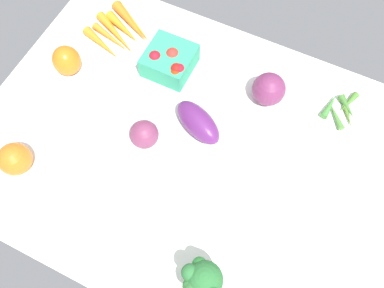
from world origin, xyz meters
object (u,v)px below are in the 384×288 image
at_px(broccoli_head, 202,280).
at_px(berry_basket, 170,61).
at_px(bell_pepper_orange, 67,61).
at_px(heirloom_tomato_orange, 15,159).
at_px(eggplant, 198,122).
at_px(red_onion_near_basket, 269,89).
at_px(red_onion_center, 144,134).
at_px(okra_pile, 340,108).
at_px(carrot_bunch, 121,31).

xyz_separation_m(broccoli_head, berry_basket, (0.30, -0.45, -0.03)).
relative_size(bell_pepper_orange, heirloom_tomato_orange, 1.08).
relative_size(berry_basket, heirloom_tomato_orange, 1.54).
bearing_deg(bell_pepper_orange, eggplant, 178.37).
height_order(broccoli_head, red_onion_near_basket, broccoli_head).
relative_size(broccoli_head, heirloom_tomato_orange, 1.34).
bearing_deg(heirloom_tomato_orange, red_onion_near_basket, -136.72).
bearing_deg(eggplant, berry_basket, 163.11).
bearing_deg(red_onion_near_basket, red_onion_center, 47.72).
xyz_separation_m(bell_pepper_orange, red_onion_near_basket, (-0.49, -0.14, 0.00)).
bearing_deg(okra_pile, red_onion_near_basket, 14.85).
bearing_deg(bell_pepper_orange, okra_pile, -164.16).
height_order(broccoli_head, berry_basket, broccoli_head).
distance_m(broccoli_head, eggplant, 0.36).
height_order(carrot_bunch, bell_pepper_orange, bell_pepper_orange).
height_order(heirloom_tomato_orange, red_onion_near_basket, red_onion_near_basket).
distance_m(okra_pile, red_onion_near_basket, 0.19).
distance_m(heirloom_tomato_orange, red_onion_near_basket, 0.62).
distance_m(eggplant, bell_pepper_orange, 0.38).
xyz_separation_m(okra_pile, broccoli_head, (0.13, 0.53, 0.05)).
xyz_separation_m(red_onion_center, eggplant, (-0.10, -0.08, -0.00)).
distance_m(red_onion_center, bell_pepper_orange, 0.29).
height_order(carrot_bunch, red_onion_center, red_onion_center).
bearing_deg(red_onion_near_basket, berry_basket, 5.48).
height_order(broccoli_head, heirloom_tomato_orange, broccoli_head).
bearing_deg(red_onion_near_basket, eggplant, 52.50).
xyz_separation_m(carrot_bunch, berry_basket, (-0.17, 0.04, 0.02)).
height_order(red_onion_center, red_onion_near_basket, red_onion_near_basket).
distance_m(broccoli_head, bell_pepper_orange, 0.63).
bearing_deg(heirloom_tomato_orange, berry_basket, -115.37).
bearing_deg(red_onion_near_basket, heirloom_tomato_orange, 43.28).
xyz_separation_m(berry_basket, red_onion_near_basket, (-0.26, -0.02, 0.01)).
bearing_deg(red_onion_center, eggplant, -139.40).
xyz_separation_m(eggplant, berry_basket, (0.14, -0.13, 0.00)).
distance_m(carrot_bunch, red_onion_center, 0.34).
relative_size(red_onion_center, red_onion_near_basket, 0.83).
relative_size(eggplant, heirloom_tomato_orange, 1.79).
xyz_separation_m(broccoli_head, heirloom_tomato_orange, (0.49, -0.06, -0.03)).
relative_size(red_onion_center, heirloom_tomato_orange, 0.90).
bearing_deg(heirloom_tomato_orange, eggplant, -140.89).
xyz_separation_m(okra_pile, berry_basket, (0.44, 0.07, 0.02)).
distance_m(okra_pile, berry_basket, 0.44).
distance_m(red_onion_center, berry_basket, 0.22).
bearing_deg(heirloom_tomato_orange, bell_pepper_orange, -81.03).
relative_size(eggplant, berry_basket, 1.16).
xyz_separation_m(carrot_bunch, bell_pepper_orange, (0.06, 0.16, 0.03)).
xyz_separation_m(eggplant, bell_pepper_orange, (0.38, -0.01, 0.01)).
distance_m(red_onion_center, heirloom_tomato_orange, 0.30).
bearing_deg(red_onion_near_basket, bell_pepper_orange, 16.19).
bearing_deg(bell_pepper_orange, carrot_bunch, -109.90).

